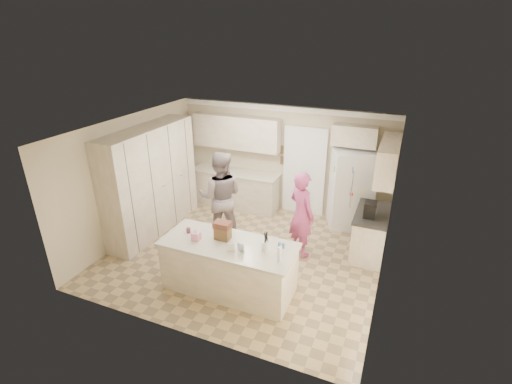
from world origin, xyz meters
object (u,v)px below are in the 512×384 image
at_px(dollhouse_body, 223,233).
at_px(teen_boy, 221,197).
at_px(island_base, 229,268).
at_px(coffee_maker, 370,209).
at_px(utensil_crock, 266,246).
at_px(teen_girl, 301,214).
at_px(tissue_box, 196,236).
at_px(refrigerator, 351,189).

height_order(dollhouse_body, teen_boy, teen_boy).
bearing_deg(island_base, coffee_maker, 42.83).
xyz_separation_m(utensil_crock, teen_boy, (-1.57, 1.46, -0.02)).
bearing_deg(island_base, teen_girl, 62.93).
distance_m(tissue_box, teen_girl, 2.16).
distance_m(dollhouse_body, teen_boy, 1.61).
bearing_deg(island_base, utensil_crock, 4.40).
bearing_deg(coffee_maker, teen_girl, -165.52).
bearing_deg(teen_girl, coffee_maker, -131.02).
xyz_separation_m(tissue_box, dollhouse_body, (0.40, 0.20, 0.04)).
height_order(refrigerator, utensil_crock, refrigerator).
distance_m(coffee_maker, dollhouse_body, 2.84).
bearing_deg(refrigerator, teen_girl, -135.79).
bearing_deg(utensil_crock, tissue_box, -172.87).
xyz_separation_m(island_base, utensil_crock, (0.65, 0.05, 0.56)).
relative_size(island_base, tissue_box, 15.71).
relative_size(coffee_maker, teen_girl, 0.17).
relative_size(coffee_maker, utensil_crock, 2.00).
height_order(coffee_maker, dollhouse_body, coffee_maker).
relative_size(coffee_maker, teen_boy, 0.15).
bearing_deg(utensil_crock, teen_boy, 137.08).
distance_m(utensil_crock, teen_girl, 1.54).
distance_m(refrigerator, teen_girl, 1.72).
relative_size(island_base, utensil_crock, 14.67).
xyz_separation_m(dollhouse_body, teen_boy, (-0.77, 1.41, -0.06)).
relative_size(island_base, dollhouse_body, 8.46).
relative_size(utensil_crock, teen_girl, 0.09).
bearing_deg(teen_girl, tissue_box, 85.55).
bearing_deg(utensil_crock, island_base, -175.60).
bearing_deg(dollhouse_body, tissue_box, -153.43).
distance_m(refrigerator, dollhouse_body, 3.48).
distance_m(island_base, dollhouse_body, 0.62).
bearing_deg(tissue_box, refrigerator, 57.58).
distance_m(island_base, tissue_box, 0.79).
bearing_deg(teen_boy, dollhouse_body, 98.96).
height_order(teen_boy, teen_girl, teen_boy).
xyz_separation_m(teen_boy, teen_girl, (1.73, 0.07, -0.10)).
bearing_deg(coffee_maker, teen_boy, -172.59).
xyz_separation_m(refrigerator, teen_girl, (-0.71, -1.57, -0.02)).
bearing_deg(teen_boy, refrigerator, -165.86).
bearing_deg(island_base, refrigerator, 64.34).
relative_size(utensil_crock, tissue_box, 1.07).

